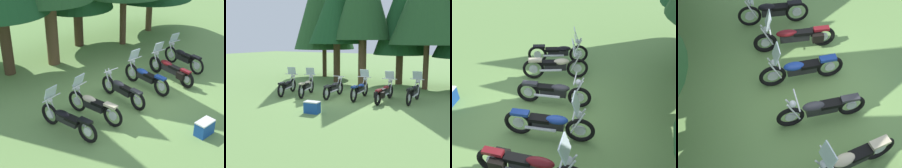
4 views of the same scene
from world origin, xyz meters
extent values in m
plane|color=#6B934C|center=(0.00, 0.00, 0.00)|extent=(80.00, 80.00, 0.00)
torus|color=black|center=(-3.25, 0.14, 0.35)|extent=(0.30, 0.71, 0.71)
cylinder|color=silver|center=(-3.25, 0.14, 0.35)|extent=(0.13, 0.28, 0.27)
torus|color=black|center=(-2.81, -1.35, 0.35)|extent=(0.30, 0.71, 0.71)
cylinder|color=silver|center=(-2.81, -1.35, 0.35)|extent=(0.13, 0.28, 0.27)
cube|color=black|center=(-3.03, -0.60, 0.45)|extent=(0.44, 0.80, 0.22)
ellipsoid|color=black|center=(-3.09, -0.40, 0.58)|extent=(0.43, 0.61, 0.17)
cube|color=black|center=(-2.97, -0.81, 0.55)|extent=(0.40, 0.57, 0.10)
cube|color=black|center=(-2.83, -1.27, 0.69)|extent=(0.33, 0.48, 0.08)
cylinder|color=silver|center=(-3.32, 0.06, 0.65)|extent=(0.14, 0.33, 0.65)
cylinder|color=silver|center=(-3.15, 0.11, 0.65)|extent=(0.14, 0.33, 0.65)
cylinder|color=silver|center=(-3.21, 0.01, 0.99)|extent=(0.71, 0.24, 0.04)
sphere|color=silver|center=(-3.24, 0.09, 0.87)|extent=(0.21, 0.21, 0.17)
cylinder|color=silver|center=(-2.85, -0.73, 0.37)|extent=(0.30, 0.76, 0.08)
cube|color=silver|center=(-3.22, 0.03, 1.17)|extent=(0.47, 0.27, 0.39)
torus|color=black|center=(-2.17, 0.32, 0.37)|extent=(0.30, 0.73, 0.73)
cylinder|color=silver|center=(-2.17, 0.32, 0.37)|extent=(0.13, 0.29, 0.29)
torus|color=black|center=(-1.75, -1.11, 0.37)|extent=(0.30, 0.73, 0.73)
cylinder|color=silver|center=(-1.75, -1.11, 0.37)|extent=(0.13, 0.29, 0.29)
cube|color=black|center=(-1.96, -0.39, 0.48)|extent=(0.42, 0.77, 0.26)
ellipsoid|color=beige|center=(-2.02, -0.20, 0.64)|extent=(0.41, 0.58, 0.20)
cube|color=black|center=(-1.90, -0.59, 0.61)|extent=(0.38, 0.54, 0.10)
cube|color=beige|center=(-1.77, -1.03, 0.71)|extent=(0.31, 0.48, 0.08)
cylinder|color=silver|center=(-2.23, 0.24, 0.66)|extent=(0.14, 0.33, 0.65)
cylinder|color=silver|center=(-2.07, 0.29, 0.66)|extent=(0.14, 0.33, 0.65)
cylinder|color=silver|center=(-2.13, 0.19, 1.00)|extent=(0.65, 0.22, 0.04)
sphere|color=silver|center=(-2.16, 0.28, 0.88)|extent=(0.21, 0.21, 0.17)
cylinder|color=silver|center=(-1.78, -0.51, 0.39)|extent=(0.29, 0.73, 0.08)
cube|color=silver|center=(-2.14, 0.21, 1.18)|extent=(0.47, 0.27, 0.39)
torus|color=black|center=(-0.63, 0.71, 0.34)|extent=(0.16, 0.69, 0.68)
cylinder|color=silver|center=(-0.63, 0.71, 0.34)|extent=(0.07, 0.26, 0.26)
torus|color=black|center=(-0.50, -0.81, 0.34)|extent=(0.16, 0.69, 0.68)
cylinder|color=silver|center=(-0.50, -0.81, 0.34)|extent=(0.07, 0.26, 0.26)
cube|color=black|center=(-0.57, -0.05, 0.45)|extent=(0.26, 0.77, 0.25)
ellipsoid|color=#2D2D33|center=(-0.58, 0.16, 0.61)|extent=(0.29, 0.55, 0.20)
cube|color=black|center=(-0.55, -0.26, 0.58)|extent=(0.27, 0.52, 0.10)
cube|color=#2D2D33|center=(-0.51, -0.73, 0.66)|extent=(0.22, 0.45, 0.08)
cylinder|color=silver|center=(-0.70, 0.64, 0.64)|extent=(0.07, 0.34, 0.65)
cylinder|color=silver|center=(-0.55, 0.65, 0.64)|extent=(0.07, 0.34, 0.65)
cylinder|color=silver|center=(-0.62, 0.57, 0.97)|extent=(0.63, 0.09, 0.04)
sphere|color=silver|center=(-0.62, 0.66, 0.85)|extent=(0.18, 0.18, 0.17)
cylinder|color=silver|center=(-0.43, -0.21, 0.36)|extent=(0.14, 0.76, 0.08)
torus|color=black|center=(0.68, 0.99, 0.36)|extent=(0.16, 0.72, 0.72)
cylinder|color=silver|center=(0.68, 0.99, 0.36)|extent=(0.07, 0.28, 0.28)
torus|color=black|center=(0.80, -0.56, 0.36)|extent=(0.16, 0.72, 0.72)
cylinder|color=silver|center=(0.80, -0.56, 0.36)|extent=(0.07, 0.28, 0.28)
cube|color=black|center=(0.74, 0.21, 0.47)|extent=(0.27, 0.78, 0.24)
ellipsoid|color=navy|center=(0.72, 0.43, 0.61)|extent=(0.31, 0.56, 0.19)
cube|color=black|center=(0.75, 0.00, 0.58)|extent=(0.29, 0.53, 0.10)
cube|color=navy|center=(0.79, -0.48, 0.70)|extent=(0.23, 0.45, 0.08)
cylinder|color=silver|center=(0.60, 0.92, 0.66)|extent=(0.07, 0.34, 0.65)
cylinder|color=silver|center=(0.76, 0.93, 0.66)|extent=(0.07, 0.34, 0.65)
cylinder|color=silver|center=(0.69, 0.85, 0.99)|extent=(0.71, 0.09, 0.04)
sphere|color=silver|center=(0.68, 0.94, 0.87)|extent=(0.18, 0.18, 0.17)
cylinder|color=silver|center=(0.88, 0.05, 0.38)|extent=(0.14, 0.77, 0.08)
cube|color=silver|center=(0.68, 0.87, 1.17)|extent=(0.45, 0.19, 0.39)
torus|color=black|center=(1.96, 1.06, 0.34)|extent=(0.13, 0.69, 0.68)
cylinder|color=silver|center=(1.96, 1.06, 0.34)|extent=(0.05, 0.25, 0.25)
torus|color=black|center=(1.99, -0.64, 0.34)|extent=(0.13, 0.69, 0.68)
cylinder|color=silver|center=(1.99, -0.64, 0.34)|extent=(0.05, 0.25, 0.25)
cube|color=black|center=(1.98, 0.21, 0.46)|extent=(0.19, 0.84, 0.26)
ellipsoid|color=maroon|center=(1.97, 0.44, 0.62)|extent=(0.23, 0.60, 0.20)
cube|color=black|center=(1.98, -0.02, 0.59)|extent=(0.22, 0.56, 0.10)
cube|color=maroon|center=(1.99, -0.56, 0.65)|extent=(0.17, 0.44, 0.08)
cylinder|color=silver|center=(1.90, 0.99, 0.64)|extent=(0.05, 0.34, 0.65)
cylinder|color=silver|center=(2.03, 1.00, 0.64)|extent=(0.05, 0.34, 0.65)
cylinder|color=silver|center=(1.96, 0.92, 0.98)|extent=(0.75, 0.05, 0.04)
sphere|color=silver|center=(1.96, 1.01, 0.86)|extent=(0.17, 0.17, 0.17)
cylinder|color=silver|center=(2.09, 0.02, 0.36)|extent=(0.09, 0.84, 0.08)
cube|color=silver|center=(1.96, 0.94, 1.16)|extent=(0.44, 0.16, 0.39)
cube|color=black|center=(1.84, -0.44, 0.44)|extent=(0.15, 0.32, 0.26)
cube|color=black|center=(2.13, -0.44, 0.44)|extent=(0.15, 0.32, 0.26)
torus|color=black|center=(3.19, 1.42, 0.36)|extent=(0.09, 0.72, 0.72)
cylinder|color=silver|center=(3.19, 1.42, 0.36)|extent=(0.05, 0.28, 0.28)
torus|color=black|center=(3.19, -0.05, 0.36)|extent=(0.09, 0.72, 0.72)
cylinder|color=silver|center=(3.19, -0.05, 0.36)|extent=(0.05, 0.28, 0.28)
cube|color=black|center=(3.19, 0.68, 0.48)|extent=(0.22, 0.73, 0.26)
ellipsoid|color=black|center=(3.19, 0.89, 0.64)|extent=(0.28, 0.52, 0.20)
cube|color=black|center=(3.19, 0.48, 0.61)|extent=(0.26, 0.48, 0.10)
cube|color=black|center=(3.19, 0.03, 0.71)|extent=(0.20, 0.44, 0.08)
cylinder|color=silver|center=(3.11, 1.36, 0.66)|extent=(0.04, 0.34, 0.65)
cylinder|color=silver|center=(3.27, 1.36, 0.66)|extent=(0.04, 0.34, 0.65)
cylinder|color=silver|center=(3.19, 1.28, 1.00)|extent=(0.65, 0.04, 0.04)
sphere|color=silver|center=(3.19, 1.37, 0.88)|extent=(0.17, 0.17, 0.17)
cylinder|color=silver|center=(3.32, 0.52, 0.38)|extent=(0.08, 0.73, 0.08)
cube|color=silver|center=(3.19, 1.30, 1.18)|extent=(0.44, 0.15, 0.39)
cylinder|color=#42301E|center=(-5.07, 6.32, 1.06)|extent=(0.32, 0.32, 2.12)
cylinder|color=#42301E|center=(-2.91, 4.43, 1.28)|extent=(0.45, 0.45, 2.55)
cone|color=#194723|center=(-2.91, 4.43, 4.83)|extent=(3.71, 3.71, 4.54)
cylinder|color=brown|center=(-0.99, 4.28, 1.40)|extent=(0.51, 0.51, 2.79)
cylinder|color=#42301E|center=(1.03, 5.53, 0.95)|extent=(0.44, 0.44, 1.89)
cone|color=#194723|center=(1.03, 5.53, 4.33)|extent=(3.34, 3.34, 4.88)
cylinder|color=#4C3823|center=(2.89, 4.47, 1.27)|extent=(0.31, 0.31, 2.54)
cube|color=#19479E|center=(0.22, -3.06, 0.21)|extent=(0.62, 0.40, 0.43)
cube|color=silver|center=(0.22, -3.06, 0.45)|extent=(0.63, 0.41, 0.04)
camera|label=1|loc=(-7.08, -8.47, 6.18)|focal=56.16mm
camera|label=2|loc=(6.22, -11.70, 2.84)|focal=44.47mm
camera|label=3|loc=(4.75, 1.64, 4.50)|focal=38.41mm
camera|label=4|loc=(-4.88, 1.33, 6.85)|focal=52.80mm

